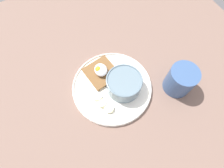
# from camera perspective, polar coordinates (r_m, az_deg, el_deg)

# --- Properties ---
(ground_plane) EXTENTS (1.20, 1.20, 0.02)m
(ground_plane) POSITION_cam_1_polar(r_m,az_deg,el_deg) (0.62, -0.00, -1.56)
(ground_plane) COLOR #765C50
(ground_plane) RESTS_ON ground
(plate) EXTENTS (0.27, 0.27, 0.02)m
(plate) POSITION_cam_1_polar(r_m,az_deg,el_deg) (0.60, -0.00, -0.88)
(plate) COLOR white
(plate) RESTS_ON ground_plane
(oatmeal_bowl) EXTENTS (0.12, 0.12, 0.06)m
(oatmeal_bowl) POSITION_cam_1_polar(r_m,az_deg,el_deg) (0.57, 3.88, 0.05)
(oatmeal_bowl) COLOR slate
(oatmeal_bowl) RESTS_ON plate
(toast_slice) EXTENTS (0.12, 0.12, 0.01)m
(toast_slice) POSITION_cam_1_polar(r_m,az_deg,el_deg) (0.61, -3.54, 3.75)
(toast_slice) COLOR brown
(toast_slice) RESTS_ON plate
(poached_egg) EXTENTS (0.05, 0.04, 0.03)m
(poached_egg) POSITION_cam_1_polar(r_m,az_deg,el_deg) (0.60, -3.75, 4.64)
(poached_egg) COLOR white
(poached_egg) RESTS_ON toast_slice
(banana_slice_front) EXTENTS (0.04, 0.04, 0.01)m
(banana_slice_front) POSITION_cam_1_polar(r_m,az_deg,el_deg) (0.56, -1.00, -8.01)
(banana_slice_front) COLOR beige
(banana_slice_front) RESTS_ON plate
(banana_slice_left) EXTENTS (0.04, 0.04, 0.02)m
(banana_slice_left) POSITION_cam_1_polar(r_m,az_deg,el_deg) (0.57, -3.23, -6.34)
(banana_slice_left) COLOR beige
(banana_slice_left) RESTS_ON plate
(banana_slice_back) EXTENTS (0.04, 0.04, 0.01)m
(banana_slice_back) POSITION_cam_1_polar(r_m,az_deg,el_deg) (0.58, -4.71, -4.35)
(banana_slice_back) COLOR beige
(banana_slice_back) RESTS_ON plate
(coffee_mug) EXTENTS (0.09, 0.09, 0.10)m
(coffee_mug) POSITION_cam_1_polar(r_m,az_deg,el_deg) (0.61, 21.44, 1.25)
(coffee_mug) COLOR #3A598A
(coffee_mug) RESTS_ON ground_plane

